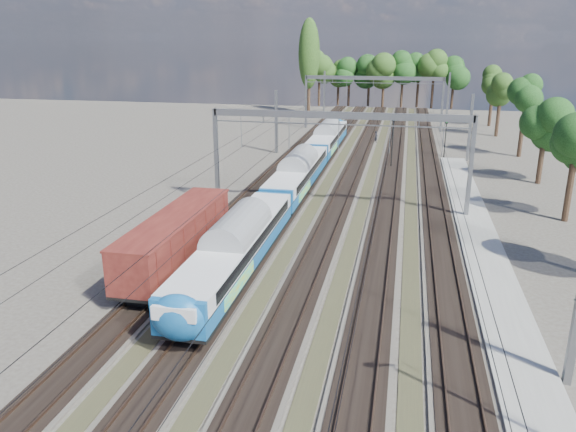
% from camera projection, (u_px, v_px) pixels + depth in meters
% --- Properties ---
extents(ground, '(220.00, 220.00, 0.00)m').
position_uv_depth(ground, '(249.00, 411.00, 23.97)').
color(ground, '#47423A').
rests_on(ground, ground).
extents(track_bed, '(21.00, 130.00, 0.34)m').
position_uv_depth(track_bed, '(353.00, 172.00, 65.88)').
color(track_bed, '#47423A').
rests_on(track_bed, ground).
extents(platform, '(3.00, 70.00, 0.30)m').
position_uv_depth(platform, '(486.00, 258.00, 40.21)').
color(platform, gray).
rests_on(platform, ground).
extents(catenary, '(25.65, 130.00, 9.00)m').
position_uv_depth(catenary, '(363.00, 110.00, 71.06)').
color(catenary, slate).
rests_on(catenary, ground).
extents(tree_belt, '(40.46, 101.41, 11.95)m').
position_uv_depth(tree_belt, '(410.00, 75.00, 108.01)').
color(tree_belt, black).
rests_on(tree_belt, ground).
extents(poplar, '(4.40, 4.40, 19.04)m').
position_uv_depth(poplar, '(309.00, 54.00, 114.54)').
color(poplar, black).
rests_on(poplar, ground).
extents(emu_train, '(3.00, 63.45, 4.39)m').
position_uv_depth(emu_train, '(298.00, 170.00, 55.99)').
color(emu_train, black).
rests_on(emu_train, ground).
extents(freight_boxcar, '(2.98, 14.37, 3.71)m').
position_uv_depth(freight_boxcar, '(177.00, 237.00, 38.15)').
color(freight_boxcar, black).
rests_on(freight_boxcar, ground).
extents(worker, '(0.63, 0.75, 1.75)m').
position_uv_depth(worker, '(376.00, 137.00, 84.68)').
color(worker, black).
rests_on(worker, ground).
extents(signal_near, '(0.45, 0.42, 6.46)m').
position_uv_depth(signal_near, '(393.00, 134.00, 67.43)').
color(signal_near, black).
rests_on(signal_near, ground).
extents(signal_far, '(0.36, 0.33, 5.23)m').
position_uv_depth(signal_far, '(446.00, 133.00, 72.85)').
color(signal_far, black).
rests_on(signal_far, ground).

